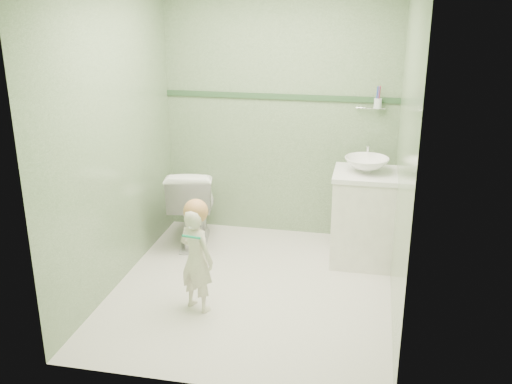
# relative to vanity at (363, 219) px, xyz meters

# --- Properties ---
(ground) EXTENTS (2.50, 2.50, 0.00)m
(ground) POSITION_rel_vanity_xyz_m (-0.84, -0.70, -0.40)
(ground) COLOR silver
(ground) RESTS_ON ground
(room_shell) EXTENTS (2.50, 2.54, 2.40)m
(room_shell) POSITION_rel_vanity_xyz_m (-0.84, -0.70, 0.80)
(room_shell) COLOR gray
(room_shell) RESTS_ON ground
(trim_stripe) EXTENTS (2.20, 0.02, 0.05)m
(trim_stripe) POSITION_rel_vanity_xyz_m (-0.84, 0.54, 0.95)
(trim_stripe) COLOR #325533
(trim_stripe) RESTS_ON room_shell
(vanity) EXTENTS (0.52, 0.50, 0.80)m
(vanity) POSITION_rel_vanity_xyz_m (0.00, 0.00, 0.00)
(vanity) COLOR silver
(vanity) RESTS_ON ground
(counter) EXTENTS (0.54, 0.52, 0.04)m
(counter) POSITION_rel_vanity_xyz_m (0.00, 0.00, 0.41)
(counter) COLOR white
(counter) RESTS_ON vanity
(basin) EXTENTS (0.37, 0.37, 0.13)m
(basin) POSITION_rel_vanity_xyz_m (0.00, 0.00, 0.49)
(basin) COLOR white
(basin) RESTS_ON counter
(faucet) EXTENTS (0.03, 0.13, 0.18)m
(faucet) POSITION_rel_vanity_xyz_m (0.00, 0.19, 0.57)
(faucet) COLOR silver
(faucet) RESTS_ON counter
(cup_holder) EXTENTS (0.26, 0.07, 0.21)m
(cup_holder) POSITION_rel_vanity_xyz_m (0.05, 0.48, 0.93)
(cup_holder) COLOR silver
(cup_holder) RESTS_ON room_shell
(toilet) EXTENTS (0.55, 0.80, 0.75)m
(toilet) POSITION_rel_vanity_xyz_m (-1.58, 0.10, -0.02)
(toilet) COLOR white
(toilet) RESTS_ON ground
(toddler) EXTENTS (0.35, 0.30, 0.81)m
(toddler) POSITION_rel_vanity_xyz_m (-1.18, -1.07, 0.01)
(toddler) COLOR beige
(toddler) RESTS_ON ground
(hair_cap) EXTENTS (0.18, 0.18, 0.18)m
(hair_cap) POSITION_rel_vanity_xyz_m (-1.18, -1.05, 0.38)
(hair_cap) COLOR #BA804B
(hair_cap) RESTS_ON toddler
(teal_toothbrush) EXTENTS (0.12, 0.14, 0.08)m
(teal_toothbrush) POSITION_rel_vanity_xyz_m (-1.17, -1.22, 0.26)
(teal_toothbrush) COLOR #169666
(teal_toothbrush) RESTS_ON toddler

